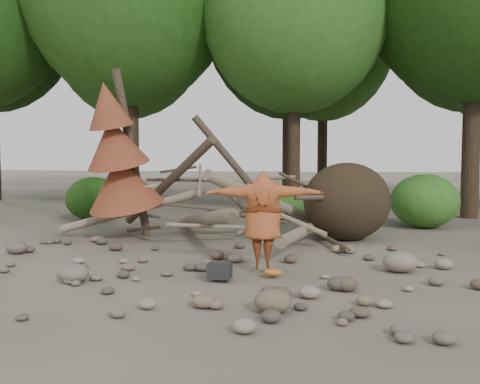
# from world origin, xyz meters

# --- Properties ---
(ground) EXTENTS (120.00, 120.00, 0.00)m
(ground) POSITION_xyz_m (0.00, 0.00, 0.00)
(ground) COLOR #514C44
(ground) RESTS_ON ground
(deadfall_pile) EXTENTS (8.55, 5.24, 3.30)m
(deadfall_pile) POSITION_xyz_m (2.02, 4.24, 0.95)
(deadfall_pile) COLOR #332619
(deadfall_pile) RESTS_ON ground
(dead_conifer) EXTENTS (2.06, 2.16, 4.35)m
(dead_conifer) POSITION_xyz_m (-3.12, 3.37, 2.11)
(dead_conifer) COLOR #4C3F30
(dead_conifer) RESTS_ON ground
(bush_left) EXTENTS (1.80, 1.80, 1.44)m
(bush_left) POSITION_xyz_m (-5.50, 7.20, 0.72)
(bush_left) COLOR #214E14
(bush_left) RESTS_ON ground
(bush_mid) EXTENTS (1.40, 1.40, 1.12)m
(bush_mid) POSITION_xyz_m (0.80, 7.80, 0.56)
(bush_mid) COLOR #2C621C
(bush_mid) RESTS_ON ground
(bush_right) EXTENTS (2.00, 2.00, 1.60)m
(bush_right) POSITION_xyz_m (5.00, 7.00, 0.80)
(bush_right) COLOR #377524
(bush_right) RESTS_ON ground
(frisbee_thrower) EXTENTS (3.30, 0.89, 1.81)m
(frisbee_thrower) POSITION_xyz_m (0.89, 0.23, 0.99)
(frisbee_thrower) COLOR #9E4A23
(frisbee_thrower) RESTS_ON ground
(backpack) EXTENTS (0.41, 0.28, 0.26)m
(backpack) POSITION_xyz_m (0.24, -0.59, 0.13)
(backpack) COLOR black
(backpack) RESTS_ON ground
(cloth_green) EXTENTS (0.42, 0.35, 0.16)m
(cloth_green) POSITION_xyz_m (0.19, -0.30, 0.08)
(cloth_green) COLOR #306B2B
(cloth_green) RESTS_ON ground
(cloth_orange) EXTENTS (0.33, 0.27, 0.12)m
(cloth_orange) POSITION_xyz_m (1.12, -0.19, 0.06)
(cloth_orange) COLOR #C36421
(cloth_orange) RESTS_ON ground
(boulder_front_left) EXTENTS (0.55, 0.49, 0.33)m
(boulder_front_left) POSITION_xyz_m (-2.21, -1.02, 0.16)
(boulder_front_left) COLOR slate
(boulder_front_left) RESTS_ON ground
(boulder_front_right) EXTENTS (0.53, 0.48, 0.32)m
(boulder_front_right) POSITION_xyz_m (1.31, -2.25, 0.16)
(boulder_front_right) COLOR brown
(boulder_front_right) RESTS_ON ground
(boulder_mid_right) EXTENTS (0.64, 0.58, 0.39)m
(boulder_mid_right) POSITION_xyz_m (3.41, 0.65, 0.19)
(boulder_mid_right) COLOR gray
(boulder_mid_right) RESTS_ON ground
(boulder_mid_left) EXTENTS (0.47, 0.42, 0.28)m
(boulder_mid_left) POSITION_xyz_m (-4.66, 1.28, 0.14)
(boulder_mid_left) COLOR #625A53
(boulder_mid_left) RESTS_ON ground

